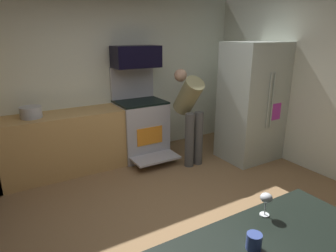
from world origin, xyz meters
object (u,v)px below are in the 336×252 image
object	(u,v)px
microwave	(136,57)
stock_pot	(31,112)
oven_range	(141,127)
refrigerator	(252,102)
wine_glass_mid	(266,199)
mug_coffee	(254,241)
person_cook	(190,110)

from	to	relation	value
microwave	stock_pot	size ratio (longest dim) A/B	2.59
stock_pot	microwave	bearing A→B (deg)	2.82
oven_range	refrigerator	xyz separation A→B (m)	(1.52, -0.97, 0.43)
microwave	wine_glass_mid	world-z (taller)	microwave
oven_range	mug_coffee	bearing A→B (deg)	-105.54
person_cook	mug_coffee	bearing A→B (deg)	-118.52
mug_coffee	stock_pot	distance (m)	3.43
oven_range	wine_glass_mid	distance (m)	3.27
refrigerator	wine_glass_mid	xyz separation A→B (m)	(-2.17, -2.20, 0.08)
oven_range	refrigerator	size ratio (longest dim) A/B	0.79
microwave	person_cook	xyz separation A→B (m)	(0.55, -0.72, -0.77)
person_cook	wine_glass_mid	world-z (taller)	person_cook
wine_glass_mid	stock_pot	size ratio (longest dim) A/B	0.54
oven_range	person_cook	world-z (taller)	oven_range
oven_range	stock_pot	xyz separation A→B (m)	(-1.62, 0.02, 0.47)
microwave	person_cook	bearing A→B (deg)	-53.00
microwave	stock_pot	distance (m)	1.76
microwave	wine_glass_mid	bearing A→B (deg)	-101.18
oven_range	mug_coffee	distance (m)	3.50
person_cook	wine_glass_mid	xyz separation A→B (m)	(-1.19, -2.54, 0.14)
refrigerator	mug_coffee	distance (m)	3.42
person_cook	oven_range	bearing A→B (deg)	130.94
mug_coffee	person_cook	bearing A→B (deg)	61.48
oven_range	person_cook	distance (m)	0.91
microwave	mug_coffee	world-z (taller)	microwave
microwave	stock_pot	bearing A→B (deg)	-177.18
microwave	person_cook	distance (m)	1.19
oven_range	mug_coffee	world-z (taller)	oven_range
refrigerator	oven_range	bearing A→B (deg)	147.61
refrigerator	wine_glass_mid	world-z (taller)	refrigerator
microwave	refrigerator	world-z (taller)	refrigerator
person_cook	wine_glass_mid	bearing A→B (deg)	-115.14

